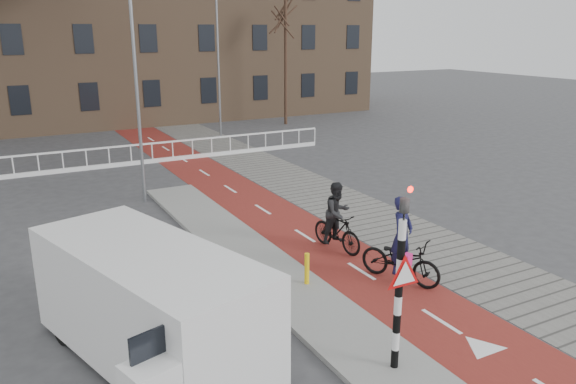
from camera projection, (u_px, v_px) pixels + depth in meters
name	position (u px, v px, depth m)	size (l,w,h in m)	color
ground	(358.00, 318.00, 12.42)	(120.00, 120.00, 0.00)	#38383A
bike_lane	(240.00, 195.00, 21.57)	(2.50, 60.00, 0.01)	maroon
sidewalk	(303.00, 186.00, 22.84)	(3.00, 60.00, 0.01)	slate
curb_island	(254.00, 259.00, 15.48)	(1.80, 16.00, 0.12)	gray
traffic_signal	(400.00, 274.00, 9.89)	(0.80, 0.80, 3.68)	black
bollard	(307.00, 269.00, 13.72)	(0.12, 0.12, 0.79)	yellow
cyclist_near	(401.00, 253.00, 14.03)	(1.57, 2.28, 2.22)	black
cyclist_far	(337.00, 222.00, 16.00)	(0.97, 1.95, 2.02)	black
van	(150.00, 303.00, 10.50)	(3.59, 5.73, 2.30)	silver
railing	(39.00, 169.00, 24.46)	(28.00, 0.10, 0.99)	silver
townhouse_row	(36.00, 2.00, 35.97)	(46.00, 10.00, 15.90)	#7F6047
tree_right	(286.00, 61.00, 36.66)	(0.21, 0.21, 8.25)	#311D15
streetlight_near	(136.00, 86.00, 19.72)	(0.12, 0.12, 8.46)	slate
streetlight_right	(218.00, 61.00, 31.87)	(0.12, 0.12, 8.85)	slate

